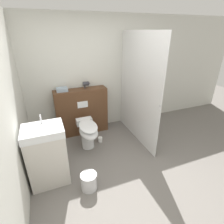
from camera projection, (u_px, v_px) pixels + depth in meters
ground_plane at (125, 180)px, 2.78m from camera, size 12.00×12.00×0.00m
wall_back at (90, 76)px, 3.85m from camera, size 8.00×0.06×2.50m
wall_side_left at (2, 129)px, 1.78m from camera, size 0.06×8.00×2.50m
partition_panel at (82, 112)px, 3.91m from camera, size 1.12×0.30×1.03m
shower_glass at (138, 90)px, 3.49m from camera, size 0.04×1.58×2.17m
toilet at (88, 132)px, 3.40m from camera, size 0.34×0.70×0.55m
sink_vanity at (47, 155)px, 2.60m from camera, size 0.56×0.45×1.09m
hair_drier at (86, 84)px, 3.72m from camera, size 0.16×0.09×0.14m
folded_towel at (62, 90)px, 3.56m from camera, size 0.22×0.17×0.08m
spare_toilet_roll at (100, 140)px, 3.72m from camera, size 0.09×0.09×0.10m
waste_bin at (89, 181)px, 2.59m from camera, size 0.24×0.24×0.27m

